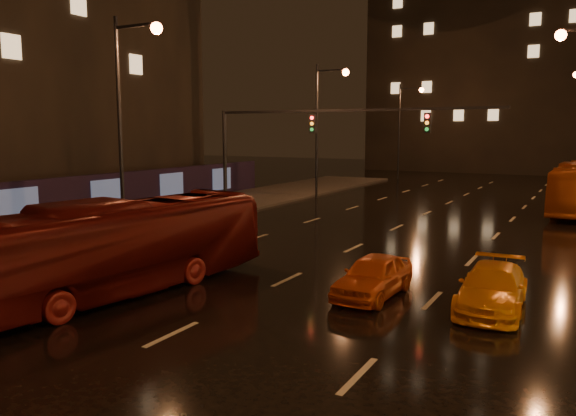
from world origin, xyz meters
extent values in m
plane|color=black|center=(0.00, 20.00, 0.00)|extent=(140.00, 140.00, 0.00)
cube|color=#38332D|center=(-13.50, 15.00, 0.07)|extent=(7.00, 70.00, 0.15)
cube|color=black|center=(4.00, 72.00, 18.00)|extent=(44.00, 16.00, 36.00)
cube|color=black|center=(-17.20, 12.00, 1.25)|extent=(0.30, 46.00, 2.50)
cylinder|color=black|center=(-9.60, 20.00, 3.10)|extent=(0.22, 0.22, 6.20)
cube|color=black|center=(-2.00, 20.00, 6.10)|extent=(15.20, 0.14, 0.14)
cube|color=black|center=(-4.00, 20.00, 5.45)|extent=(0.32, 0.18, 0.95)
cube|color=black|center=(2.00, 20.00, 5.45)|extent=(0.32, 0.18, 0.95)
sphere|color=#FF1E19|center=(-4.00, 19.88, 5.75)|extent=(0.18, 0.18, 0.18)
imported|color=#5F100D|center=(-3.81, 6.08, 1.48)|extent=(3.90, 10.90, 2.97)
imported|color=#DB5514|center=(3.27, 9.56, 0.64)|extent=(1.67, 3.84, 1.29)
imported|color=orange|center=(6.70, 10.00, 0.62)|extent=(1.96, 4.37, 1.24)
camera|label=1|loc=(9.08, -6.43, 5.06)|focal=35.00mm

